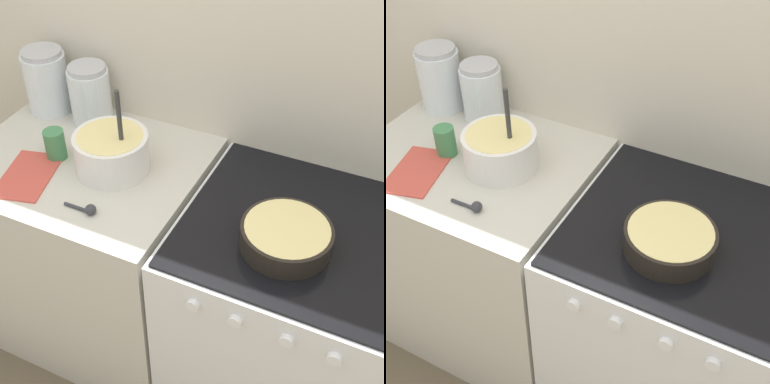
{
  "view_description": "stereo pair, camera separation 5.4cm",
  "coord_description": "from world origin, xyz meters",
  "views": [
    {
      "loc": [
        0.58,
        -0.87,
        2.08
      ],
      "look_at": [
        0.03,
        0.3,
        0.97
      ],
      "focal_mm": 50.0,
      "sensor_mm": 36.0,
      "label": 1
    },
    {
      "loc": [
        0.63,
        -0.84,
        2.08
      ],
      "look_at": [
        0.03,
        0.3,
        0.97
      ],
      "focal_mm": 50.0,
      "sensor_mm": 36.0,
      "label": 2
    }
  ],
  "objects": [
    {
      "name": "mixing_bowl",
      "position": [
        -0.3,
        0.36,
        1.0
      ],
      "size": [
        0.26,
        0.26,
        0.32
      ],
      "color": "white",
      "rests_on": "countertop_cabinet"
    },
    {
      "name": "countertop_cabinet",
      "position": [
        -0.42,
        0.35,
        0.46
      ],
      "size": [
        0.85,
        0.7,
        0.92
      ],
      "color": "beige",
      "rests_on": "ground_plane"
    },
    {
      "name": "baking_pan",
      "position": [
        0.36,
        0.25,
        0.96
      ],
      "size": [
        0.27,
        0.27,
        0.08
      ],
      "color": "black",
      "rests_on": "stove"
    },
    {
      "name": "tin_can",
      "position": [
        -0.51,
        0.33,
        0.98
      ],
      "size": [
        0.07,
        0.07,
        0.11
      ],
      "color": "#3F7F4C",
      "rests_on": "countertop_cabinet"
    },
    {
      "name": "measuring_spoon",
      "position": [
        -0.25,
        0.13,
        0.94
      ],
      "size": [
        0.12,
        0.04,
        0.04
      ],
      "color": "#333338",
      "rests_on": "countertop_cabinet"
    },
    {
      "name": "wall_back",
      "position": [
        0.0,
        0.72,
        1.2
      ],
      "size": [
        4.69,
        0.05,
        2.4
      ],
      "color": "beige",
      "rests_on": "ground_plane"
    },
    {
      "name": "stove",
      "position": [
        0.39,
        0.35,
        0.46
      ],
      "size": [
        0.74,
        0.71,
        0.92
      ],
      "color": "silver",
      "rests_on": "ground_plane"
    },
    {
      "name": "recipe_page",
      "position": [
        -0.54,
        0.19,
        0.93
      ],
      "size": [
        0.23,
        0.3,
        0.01
      ],
      "color": "#CC4C3F",
      "rests_on": "countertop_cabinet"
    },
    {
      "name": "storage_jar_middle",
      "position": [
        -0.53,
        0.59,
        1.02
      ],
      "size": [
        0.16,
        0.16,
        0.23
      ],
      "color": "silver",
      "rests_on": "countertop_cabinet"
    },
    {
      "name": "storage_jar_left",
      "position": [
        -0.73,
        0.59,
        1.03
      ],
      "size": [
        0.17,
        0.17,
        0.26
      ],
      "color": "silver",
      "rests_on": "countertop_cabinet"
    }
  ]
}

